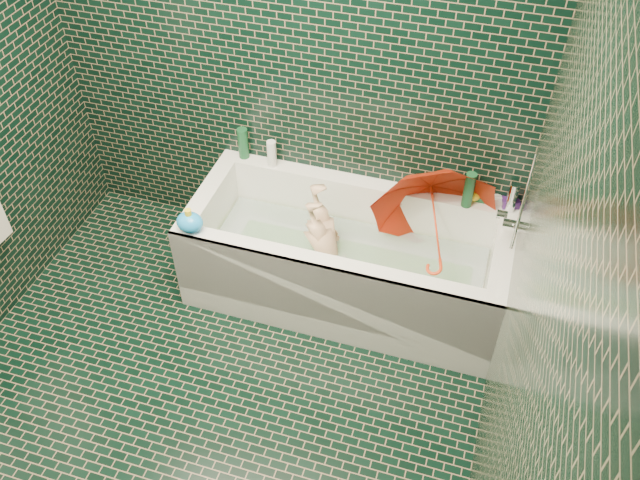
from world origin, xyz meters
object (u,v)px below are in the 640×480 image
(bathtub, at_px, (346,267))
(rubber_duck, at_px, (474,194))
(child, at_px, (328,252))
(bath_toy, at_px, (190,222))
(umbrella, at_px, (436,226))

(bathtub, xyz_separation_m, rubber_duck, (0.60, 0.36, 0.38))
(child, relative_size, bath_toy, 4.51)
(bathtub, xyz_separation_m, child, (-0.10, -0.01, 0.10))
(child, distance_m, rubber_duck, 0.84)
(child, bearing_deg, rubber_duck, 113.52)
(bathtub, height_order, rubber_duck, rubber_duck)
(rubber_duck, bearing_deg, bathtub, -148.03)
(bath_toy, bearing_deg, bathtub, 46.93)
(child, relative_size, umbrella, 1.22)
(child, bearing_deg, bath_toy, -70.74)
(child, distance_m, bath_toy, 0.77)
(bathtub, height_order, umbrella, umbrella)
(bathtub, distance_m, rubber_duck, 0.79)
(rubber_duck, bearing_deg, bath_toy, -152.85)
(rubber_duck, height_order, bath_toy, bath_toy)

